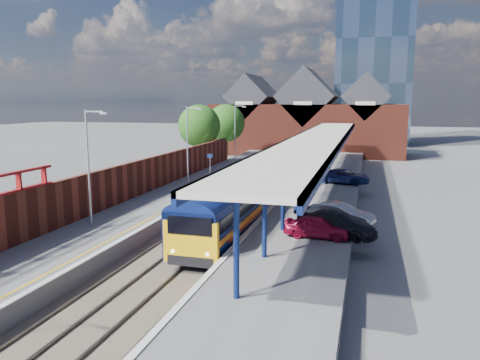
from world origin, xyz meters
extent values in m
plane|color=#5B5B5E|center=(0.00, 30.00, 0.00)|extent=(240.00, 240.00, 0.00)
cube|color=#473D33|center=(0.00, 20.00, 0.03)|extent=(6.00, 76.00, 0.06)
cube|color=slate|center=(-2.22, 20.00, 0.12)|extent=(0.07, 76.00, 0.14)
cube|color=slate|center=(-0.78, 20.00, 0.12)|extent=(0.07, 76.00, 0.14)
cube|color=slate|center=(0.78, 20.00, 0.12)|extent=(0.07, 76.00, 0.14)
cube|color=slate|center=(2.22, 20.00, 0.12)|extent=(0.07, 76.00, 0.14)
cube|color=#565659|center=(-5.50, 20.00, 0.50)|extent=(5.00, 76.00, 1.00)
cube|color=#565659|center=(6.00, 20.00, 0.50)|extent=(6.00, 76.00, 1.00)
cube|color=silver|center=(-3.15, 20.00, 1.02)|extent=(0.30, 76.00, 0.05)
cube|color=silver|center=(3.15, 20.00, 1.02)|extent=(0.30, 76.00, 0.05)
cube|color=yellow|center=(-3.75, 20.00, 1.01)|extent=(0.14, 76.00, 0.01)
cube|color=#0B1953|center=(1.50, 10.12, 1.90)|extent=(3.02, 16.04, 2.50)
cube|color=#0B1953|center=(1.50, 10.12, 3.15)|extent=(3.02, 16.04, 0.60)
cube|color=#0B1953|center=(1.50, 26.72, 1.90)|extent=(3.02, 16.04, 2.50)
cube|color=#0B1953|center=(1.50, 26.72, 3.15)|extent=(3.02, 16.04, 0.60)
cube|color=#0B1953|center=(1.50, 43.32, 1.90)|extent=(3.02, 16.04, 2.50)
cube|color=#0B1953|center=(1.50, 43.32, 3.15)|extent=(3.02, 16.04, 0.60)
cube|color=#0B1953|center=(1.50, 59.92, 1.90)|extent=(3.02, 16.04, 2.50)
cube|color=#0B1953|center=(1.50, 59.92, 3.15)|extent=(3.02, 16.04, 0.60)
cube|color=black|center=(0.08, 35.02, 2.35)|extent=(0.04, 60.54, 0.70)
cube|color=orange|center=(0.07, 35.02, 1.55)|extent=(0.03, 55.27, 0.30)
cube|color=#AB290B|center=(0.06, 35.02, 1.30)|extent=(0.03, 55.27, 0.30)
cube|color=#F2B20C|center=(1.50, 2.20, 1.70)|extent=(2.82, 0.34, 2.10)
cube|color=black|center=(1.50, 2.10, 2.55)|extent=(2.30, 0.19, 0.90)
cube|color=black|center=(1.50, 4.52, 0.30)|extent=(2.00, 2.40, 0.60)
cube|color=black|center=(1.50, 65.52, 0.30)|extent=(2.00, 2.40, 0.60)
cylinder|color=#0E1E53|center=(5.00, -2.00, 3.10)|extent=(0.24, 0.24, 4.20)
cylinder|color=#0E1E53|center=(5.00, 3.00, 3.10)|extent=(0.24, 0.24, 4.20)
cylinder|color=#0E1E53|center=(5.00, 8.00, 3.10)|extent=(0.24, 0.24, 4.20)
cylinder|color=#0E1E53|center=(5.00, 13.00, 3.10)|extent=(0.24, 0.24, 4.20)
cylinder|color=#0E1E53|center=(5.00, 18.00, 3.10)|extent=(0.24, 0.24, 4.20)
cylinder|color=#0E1E53|center=(5.00, 23.00, 3.10)|extent=(0.24, 0.24, 4.20)
cylinder|color=#0E1E53|center=(5.00, 28.00, 3.10)|extent=(0.24, 0.24, 4.20)
cylinder|color=#0E1E53|center=(5.00, 33.00, 3.10)|extent=(0.24, 0.24, 4.20)
cylinder|color=#0E1E53|center=(5.00, 38.00, 3.10)|extent=(0.24, 0.24, 4.20)
cylinder|color=#0E1E53|center=(5.00, 43.00, 3.10)|extent=(0.24, 0.24, 4.20)
cube|color=beige|center=(5.50, 22.00, 5.35)|extent=(4.50, 52.00, 0.25)
cube|color=#0E1E53|center=(3.35, 22.00, 5.20)|extent=(0.20, 52.00, 0.55)
cube|color=#0E1E53|center=(7.65, 22.00, 5.20)|extent=(0.20, 52.00, 0.55)
cylinder|color=#A5A8AA|center=(-6.50, 6.00, 4.50)|extent=(0.12, 0.12, 7.00)
cube|color=#A5A8AA|center=(-5.90, 6.00, 7.90)|extent=(1.20, 0.08, 0.08)
cube|color=#A5A8AA|center=(-5.30, 6.00, 7.80)|extent=(0.45, 0.18, 0.12)
cylinder|color=#A5A8AA|center=(-6.50, 22.00, 4.50)|extent=(0.12, 0.12, 7.00)
cube|color=#A5A8AA|center=(-5.90, 22.00, 7.90)|extent=(1.20, 0.08, 0.08)
cube|color=#A5A8AA|center=(-5.30, 22.00, 7.80)|extent=(0.45, 0.18, 0.12)
cylinder|color=#A5A8AA|center=(-6.50, 38.00, 4.50)|extent=(0.12, 0.12, 7.00)
cube|color=#A5A8AA|center=(-5.90, 38.00, 7.90)|extent=(1.20, 0.08, 0.08)
cube|color=#A5A8AA|center=(-5.30, 38.00, 7.80)|extent=(0.45, 0.18, 0.12)
cylinder|color=#A5A8AA|center=(-5.00, 24.00, 2.25)|extent=(0.08, 0.08, 2.50)
cube|color=#0C194C|center=(-5.00, 24.00, 3.30)|extent=(0.55, 0.06, 0.35)
cube|color=maroon|center=(-8.10, 14.00, 2.40)|extent=(0.35, 50.00, 2.80)
cube|color=maroon|center=(-8.10, 2.00, 4.30)|extent=(0.30, 0.12, 1.00)
cube|color=maroon|center=(-8.10, 4.00, 4.30)|extent=(0.30, 0.12, 1.00)
cube|color=maroon|center=(0.00, 58.00, 4.00)|extent=(30.00, 12.00, 8.00)
cube|color=#232328|center=(-9.00, 58.00, 9.20)|extent=(7.13, 12.00, 7.13)
cube|color=#232328|center=(0.00, 58.00, 9.20)|extent=(9.16, 12.00, 9.16)
cube|color=#232328|center=(9.00, 58.00, 9.20)|extent=(7.13, 12.00, 7.13)
cube|color=beige|center=(-9.00, 51.95, 8.20)|extent=(2.80, 0.15, 0.50)
cube|color=beige|center=(0.00, 51.95, 8.20)|extent=(2.80, 0.15, 0.50)
cube|color=beige|center=(9.00, 51.95, 8.20)|extent=(2.80, 0.15, 0.50)
cube|color=#435E73|center=(10.00, 80.00, 20.00)|extent=(14.00, 14.00, 40.00)
cylinder|color=#382314|center=(-10.50, 36.00, 2.00)|extent=(0.44, 0.44, 4.00)
sphere|color=#124413|center=(-10.50, 36.00, 5.50)|extent=(5.20, 5.20, 5.20)
sphere|color=#124413|center=(-9.70, 35.50, 4.80)|extent=(3.20, 3.20, 3.20)
cylinder|color=#382314|center=(-9.50, 44.00, 2.00)|extent=(0.44, 0.44, 4.00)
sphere|color=#124413|center=(-9.50, 44.00, 5.50)|extent=(5.20, 5.20, 5.20)
sphere|color=#124413|center=(-8.70, 43.50, 4.80)|extent=(3.20, 3.20, 3.20)
imported|color=maroon|center=(7.14, 7.05, 1.63)|extent=(3.78, 1.75, 1.25)
imported|color=silver|center=(8.16, 9.98, 1.68)|extent=(4.37, 2.57, 1.36)
imported|color=black|center=(8.12, 7.67, 1.67)|extent=(4.97, 3.16, 1.34)
imported|color=navy|center=(7.67, 25.18, 1.65)|extent=(5.07, 3.19, 1.30)
camera|label=1|loc=(9.64, -18.38, 8.50)|focal=35.00mm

